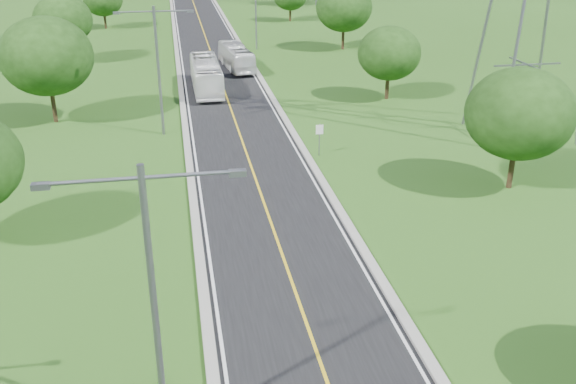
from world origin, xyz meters
name	(u,v)px	position (x,y,z in m)	size (l,w,h in m)	color
ground	(222,85)	(0.00, 60.00, 0.00)	(260.00, 260.00, 0.00)	#295016
road	(218,72)	(0.00, 66.00, 0.03)	(8.00, 150.00, 0.06)	black
curb_left	(179,73)	(-4.25, 66.00, 0.11)	(0.50, 150.00, 0.22)	gray
curb_right	(255,70)	(4.25, 66.00, 0.11)	(0.50, 150.00, 0.22)	gray
speed_limit_sign	(319,135)	(5.20, 37.98, 1.60)	(0.55, 0.09, 2.40)	slate
streetlight_near_left	(153,289)	(-6.00, 12.00, 5.94)	(5.90, 0.25, 10.00)	slate
streetlight_mid_left	(158,60)	(-6.00, 45.00, 5.94)	(5.90, 0.25, 10.00)	slate
streetlight_far_right	(256,2)	(6.00, 78.00, 5.94)	(5.90, 0.25, 10.00)	slate
tree_lc	(46,56)	(-15.00, 50.00, 5.58)	(7.56, 7.56, 8.79)	black
tree_ld	(63,20)	(-17.00, 74.00, 4.95)	(6.72, 6.72, 7.82)	black
tree_rb	(520,114)	(16.00, 30.00, 4.95)	(6.72, 6.72, 7.82)	black
tree_rc	(389,53)	(15.00, 52.00, 4.33)	(5.88, 5.88, 6.84)	black
tree_rd	(344,7)	(17.00, 76.00, 5.27)	(7.14, 7.14, 8.30)	black
bus_outbound	(236,57)	(2.20, 66.93, 1.40)	(2.24, 9.59, 2.67)	silver
bus_inbound	(206,75)	(-1.71, 58.00, 1.61)	(2.60, 11.10, 3.09)	white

